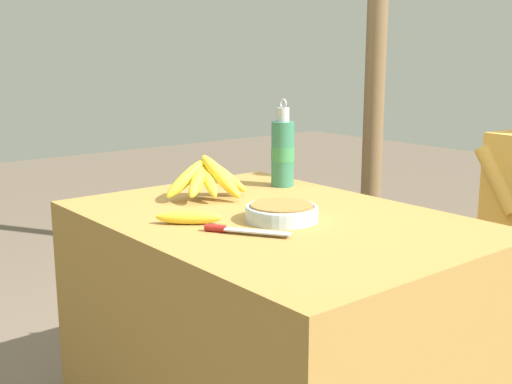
{
  "coord_description": "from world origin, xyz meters",
  "views": [
    {
      "loc": [
        1.34,
        -1.15,
        1.18
      ],
      "look_at": [
        -0.14,
        0.05,
        0.78
      ],
      "focal_mm": 45.0,
      "sensor_mm": 36.0,
      "label": 1
    }
  ],
  "objects": [
    {
      "name": "knife",
      "position": [
        0.07,
        -0.2,
        0.75
      ],
      "size": [
        0.2,
        0.15,
        0.02
      ],
      "rotation": [
        0.0,
        0.0,
        0.58
      ],
      "color": "#BCBCC1",
      "rests_on": "market_counter"
    },
    {
      "name": "water_bottle",
      "position": [
        -0.31,
        0.3,
        0.86
      ],
      "size": [
        0.08,
        0.08,
        0.3
      ],
      "color": "#337556",
      "rests_on": "market_counter"
    },
    {
      "name": "market_counter",
      "position": [
        0.0,
        0.0,
        0.37
      ],
      "size": [
        1.17,
        0.84,
        0.74
      ],
      "color": "olive",
      "rests_on": "ground_plane"
    },
    {
      "name": "loose_banana_front",
      "position": [
        -0.08,
        -0.24,
        0.75
      ],
      "size": [
        0.15,
        0.16,
        0.04
      ],
      "rotation": [
        0.0,
        0.0,
        0.86
      ],
      "color": "yellow",
      "rests_on": "market_counter"
    },
    {
      "name": "support_post_near",
      "position": [
        -0.94,
        1.52,
        1.35
      ],
      "size": [
        0.11,
        0.11,
        2.69
      ],
      "color": "brown",
      "rests_on": "ground_plane"
    },
    {
      "name": "serving_bowl",
      "position": [
        0.05,
        -0.01,
        0.76
      ],
      "size": [
        0.2,
        0.2,
        0.05
      ],
      "color": "silver",
      "rests_on": "market_counter"
    },
    {
      "name": "banana_bunch_ripe",
      "position": [
        -0.3,
        -0.02,
        0.81
      ],
      "size": [
        0.19,
        0.3,
        0.15
      ],
      "color": "#4C381E",
      "rests_on": "market_counter"
    }
  ]
}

